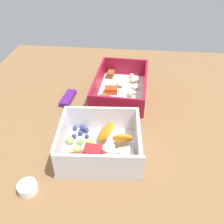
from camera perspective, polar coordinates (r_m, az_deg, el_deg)
The scene contains 5 objects.
table_surface at distance 59.91cm, azimuth -0.26°, elevation -1.23°, with size 80.00×80.00×2.00cm, color brown.
pasta_container at distance 65.67cm, azimuth 2.06°, elevation 5.55°, with size 21.77×14.20×5.73cm.
fruit_bowl at distance 48.36cm, azimuth -2.87°, elevation -7.78°, with size 15.15×16.61×6.22cm.
candy_bar at distance 64.93cm, azimuth -10.28°, elevation 3.25°, with size 7.00×2.40×1.20cm, color #51197A.
paper_cup_liner at distance 45.80cm, azimuth -19.17°, elevation -16.44°, with size 3.36×3.36×1.66cm, color white.
Camera 1 is at (-46.63, -5.18, 38.26)cm, focal length 38.95 mm.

